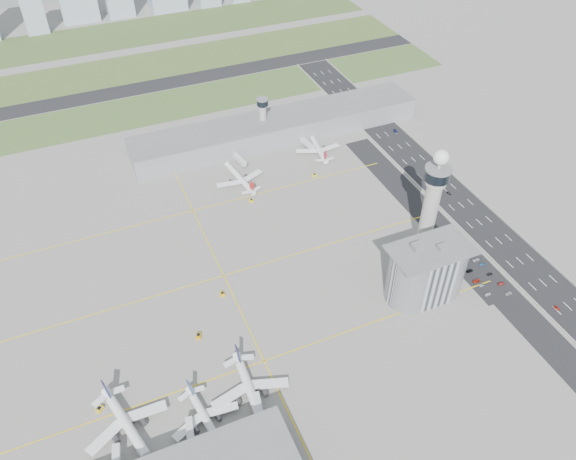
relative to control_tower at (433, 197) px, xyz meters
name	(u,v)px	position (x,y,z in m)	size (l,w,h in m)	color
ground	(314,292)	(-72.00, -8.00, -35.04)	(1000.00, 1000.00, 0.00)	gray
grass_strip_0	(170,105)	(-92.00, 217.00, -35.00)	(480.00, 50.00, 0.08)	#3B5428
grass_strip_1	(149,66)	(-92.00, 292.00, -35.00)	(480.00, 60.00, 0.08)	#4C622E
grass_strip_2	(131,33)	(-92.00, 372.00, -35.00)	(480.00, 70.00, 0.08)	#3D5327
runway	(159,85)	(-92.00, 254.00, -34.98)	(480.00, 22.00, 0.10)	black
highway	(492,234)	(43.00, -8.00, -34.99)	(28.00, 500.00, 0.10)	black
barrier_left	(473,240)	(29.00, -8.00, -34.44)	(0.60, 500.00, 1.20)	#9E9E99
barrier_right	(511,227)	(57.00, -8.00, -34.44)	(0.60, 500.00, 1.20)	#9E9E99
landside_road	(467,257)	(18.00, -18.00, -35.00)	(18.00, 260.00, 0.08)	black
parking_lot	(478,272)	(16.00, -30.00, -34.99)	(20.00, 44.00, 0.10)	black
taxiway_line_h_0	(264,361)	(-112.00, -38.00, -35.04)	(260.00, 0.60, 0.01)	yellow
taxiway_line_h_1	(224,276)	(-112.00, 22.00, -35.04)	(260.00, 0.60, 0.01)	yellow
taxiway_line_h_2	(193,211)	(-112.00, 82.00, -35.04)	(260.00, 0.60, 0.01)	yellow
taxiway_line_v	(224,276)	(-112.00, 22.00, -35.04)	(0.60, 260.00, 0.01)	yellow
control_tower	(433,197)	(0.00, 0.00, 0.00)	(14.00, 14.00, 64.50)	#ADAAA5
secondary_tower	(263,115)	(-42.00, 142.00, -16.24)	(8.60, 8.60, 31.90)	#ADAAA5
admin_building	(426,271)	(-20.01, -30.00, -19.74)	(42.00, 24.00, 33.50)	#B2B2B7
terminal_pier	(277,127)	(-32.00, 140.00, -27.14)	(210.00, 32.00, 15.80)	gray
airplane_near_a	(127,423)	(-176.79, -48.21, -29.02)	(42.99, 36.54, 12.04)	white
airplane_near_b	(206,417)	(-145.86, -58.12, -30.03)	(35.77, 30.40, 10.01)	white
airplane_near_c	(251,389)	(-124.09, -53.35, -29.12)	(42.31, 35.97, 11.85)	white
airplane_far_a	(239,175)	(-75.44, 99.13, -29.58)	(39.02, 33.17, 10.93)	white
airplane_far_b	(318,145)	(-13.28, 111.51, -29.79)	(37.51, 31.89, 10.50)	white
jet_bridge_near_1	(192,451)	(-155.00, -69.00, -32.19)	(14.00, 3.00, 5.70)	silver
jet_bridge_near_2	(262,424)	(-125.00, -69.00, -32.19)	(14.00, 3.00, 5.70)	silver
jet_bridge_far_0	(235,156)	(-70.00, 124.00, -32.19)	(14.00, 3.00, 5.70)	silver
jet_bridge_far_1	(302,141)	(-20.00, 124.00, -32.19)	(14.00, 3.00, 5.70)	silver
tug_0	(99,409)	(-186.58, -33.73, -34.08)	(2.27, 3.31, 1.92)	gold
tug_1	(238,390)	(-128.40, -48.46, -34.08)	(2.28, 3.32, 1.93)	gold
tug_2	(199,336)	(-136.03, -12.42, -34.06)	(2.33, 3.38, 1.97)	#D28B06
tug_3	(222,294)	(-116.92, 9.06, -34.17)	(2.07, 3.01, 1.75)	#FEB805
tug_4	(251,200)	(-75.69, 76.55, -34.17)	(2.06, 3.00, 1.74)	#D3BB0C
tug_5	(315,175)	(-27.82, 85.41, -34.14)	(2.14, 3.12, 1.81)	yellow
car_lot_0	(488,294)	(10.41, -45.58, -34.46)	(1.36, 3.38, 1.15)	white
car_lot_1	(482,285)	(11.49, -39.24, -34.50)	(1.15, 3.28, 1.08)	slate
car_lot_2	(477,281)	(10.88, -35.40, -34.42)	(2.08, 4.50, 1.25)	#AB2816
car_lot_3	(470,271)	(12.12, -27.76, -34.44)	(1.68, 4.12, 1.20)	black
car_lot_4	(456,261)	(9.99, -18.80, -34.44)	(1.41, 3.50, 1.19)	#16284D
car_lot_5	(451,253)	(11.00, -12.32, -34.39)	(1.37, 3.92, 1.29)	silver
car_lot_6	(509,293)	(20.70, -49.34, -34.46)	(1.93, 4.18, 1.16)	#A9A9A9
car_lot_7	(501,283)	(21.83, -42.12, -34.46)	(1.63, 4.01, 1.16)	#B62C29
car_lot_8	(490,274)	(20.67, -34.02, -34.48)	(1.32, 3.28, 1.12)	black
car_lot_9	(482,264)	(21.67, -26.40, -34.48)	(1.19, 3.41, 1.12)	navy
car_lot_10	(476,260)	(20.59, -22.28, -34.43)	(2.03, 4.40, 1.22)	silver
car_lot_11	(470,251)	(21.64, -15.12, -34.49)	(1.54, 3.79, 1.10)	#9DA7B1
car_hw_0	(557,308)	(36.65, -67.04, -34.49)	(1.30, 3.24, 1.10)	#AB1A0C
car_hw_1	(449,193)	(42.63, 34.27, -34.49)	(1.17, 3.36, 1.11)	black
car_hw_2	(395,131)	(50.55, 112.54, -34.40)	(2.11, 4.58, 1.27)	navy
car_hw_4	(342,99)	(36.42, 170.26, -34.44)	(1.43, 3.55, 1.21)	gray
skyline_bldg_6	(32,9)	(-174.68, 409.90, -12.44)	(20.04, 16.03, 45.20)	#9EADC1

